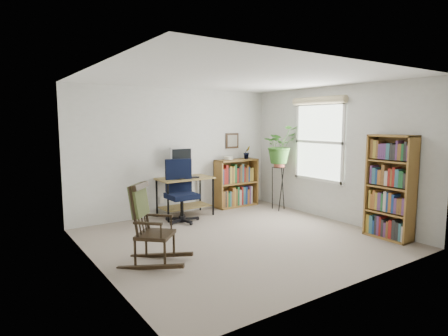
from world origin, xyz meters
TOP-DOWN VIEW (x-y plane):
  - floor at (0.00, 0.00)m, footprint 4.20×4.00m
  - ceiling at (0.00, 0.00)m, footprint 4.20×4.00m
  - wall_back at (0.00, 2.00)m, footprint 4.20×0.00m
  - wall_front at (0.00, -2.00)m, footprint 4.20×0.00m
  - wall_left at (-2.10, 0.00)m, footprint 0.00×4.00m
  - wall_right at (2.10, 0.00)m, footprint 0.00×4.00m
  - window at (2.06, 0.30)m, footprint 0.12×1.20m
  - desk at (0.00, 1.70)m, footprint 1.02×0.56m
  - monitor at (0.00, 1.84)m, footprint 0.46×0.16m
  - keyboard at (0.00, 1.58)m, footprint 0.40×0.15m
  - office_chair at (-0.25, 1.36)m, footprint 0.74×0.74m
  - rocking_chair at (-1.46, -0.21)m, footprint 1.02×1.01m
  - low_bookshelf at (1.29, 1.82)m, footprint 0.94×0.31m
  - tall_bookshelf at (1.92, -1.25)m, footprint 0.30×0.69m
  - plant_stand at (1.80, 1.08)m, footprint 0.37×0.37m
  - spider_plant at (1.80, 1.08)m, footprint 1.69×1.88m
  - potted_plant_small at (1.57, 1.83)m, footprint 0.13×0.24m
  - framed_picture at (1.29, 1.97)m, footprint 0.32×0.04m

SIDE VIEW (x-z plane):
  - floor at x=0.00m, z-range 0.00..0.00m
  - desk at x=0.00m, z-range 0.00..0.74m
  - low_bookshelf at x=1.29m, z-range 0.00..0.99m
  - plant_stand at x=1.80m, z-range 0.00..1.02m
  - rocking_chair at x=-1.46m, z-range 0.00..1.04m
  - office_chair at x=-0.25m, z-range 0.00..1.13m
  - keyboard at x=0.00m, z-range 0.74..0.76m
  - tall_bookshelf at x=1.92m, z-range 0.00..1.58m
  - monitor at x=0.00m, z-range 0.74..1.30m
  - potted_plant_small at x=1.57m, z-range 0.99..1.10m
  - wall_back at x=0.00m, z-range 0.00..2.40m
  - wall_front at x=0.00m, z-range 0.00..2.40m
  - wall_left at x=-2.10m, z-range 0.00..2.40m
  - wall_right at x=2.10m, z-range 0.00..2.40m
  - framed_picture at x=1.29m, z-range 1.22..1.54m
  - window at x=2.06m, z-range 0.65..2.15m
  - spider_plant at x=1.80m, z-range 0.95..2.41m
  - ceiling at x=0.00m, z-range 2.40..2.40m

